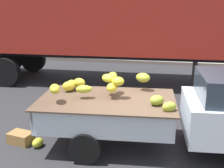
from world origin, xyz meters
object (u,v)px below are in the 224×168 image
object	(u,v)px
semi_trailer	(105,16)
produce_crate	(21,138)
pickup_truck	(204,112)
fallen_banana_bunch_near_tailgate	(38,143)

from	to	relation	value
semi_trailer	produce_crate	distance (m)	5.94
semi_trailer	pickup_truck	bearing A→B (deg)	-58.90
fallen_banana_bunch_near_tailgate	produce_crate	xyz separation A→B (m)	(-0.45, 0.10, 0.02)
pickup_truck	produce_crate	size ratio (longest dim) A/B	10.05
semi_trailer	produce_crate	size ratio (longest dim) A/B	23.19
pickup_truck	semi_trailer	xyz separation A→B (m)	(-3.15, 4.94, 1.66)
pickup_truck	produce_crate	xyz separation A→B (m)	(-3.95, -0.43, -0.76)
fallen_banana_bunch_near_tailgate	semi_trailer	bearing A→B (deg)	86.41
semi_trailer	fallen_banana_bunch_near_tailgate	xyz separation A→B (m)	(-0.34, -5.47, -2.44)
semi_trailer	fallen_banana_bunch_near_tailgate	distance (m)	6.00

